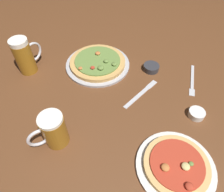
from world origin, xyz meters
name	(u,v)px	position (x,y,z in m)	size (l,w,h in m)	color
ground_plane	(112,101)	(0.00, 0.00, -0.01)	(2.40, 2.40, 0.03)	brown
pizza_plate_near	(176,166)	(0.21, -0.32, 0.02)	(0.28, 0.28, 0.05)	silver
pizza_plate_far	(98,63)	(-0.07, 0.23, 0.02)	(0.33, 0.33, 0.05)	#B2B2B7
beer_mug_dark	(53,130)	(-0.21, -0.20, 0.07)	(0.13, 0.10, 0.15)	#9E6619
beer_mug_amber	(25,56)	(-0.42, 0.21, 0.09)	(0.11, 0.13, 0.18)	#9E6619
ramekin_sauce	(196,114)	(0.35, -0.10, 0.01)	(0.07, 0.07, 0.03)	white
ramekin_butter	(151,68)	(0.20, 0.19, 0.01)	(0.08, 0.08, 0.03)	#333338
fork_left	(192,80)	(0.39, 0.11, 0.00)	(0.08, 0.21, 0.01)	silver
knife_right	(141,93)	(0.13, 0.03, 0.00)	(0.17, 0.18, 0.01)	silver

